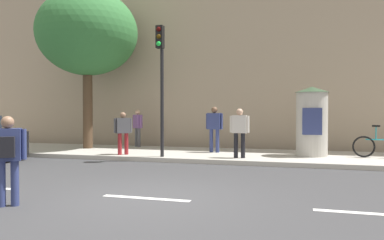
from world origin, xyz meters
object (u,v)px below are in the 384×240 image
Objects in this scene: pedestrian_in_dark_shirt at (8,153)px; bicycle_leaning at (381,146)px; street_tree at (87,33)px; pedestrian_near_pole at (214,125)px; traffic_light at (161,69)px; pedestrian_tallest at (123,129)px; poster_column at (312,121)px; pedestrian_with_bag at (239,129)px; pedestrian_in_light_jacket at (138,125)px.

pedestrian_in_dark_shirt is 11.19m from bicycle_leaning.
pedestrian_near_pole is (5.47, -0.11, -3.79)m from street_tree.
street_tree reaches higher than bicycle_leaning.
bicycle_leaning is at bearing 14.01° from traffic_light.
traffic_light is 7.75m from bicycle_leaning.
pedestrian_near_pole is 0.97× the size of bicycle_leaning.
poster_column is at bearing 12.83° from pedestrian_tallest.
pedestrian_in_dark_shirt is 6.93m from pedestrian_tallest.
pedestrian_tallest is 4.17m from pedestrian_with_bag.
pedestrian_tallest is at bearing 168.73° from traffic_light.
pedestrian_near_pole is 1.06× the size of pedestrian_in_light_jacket.
bicycle_leaning is at bearing 15.82° from pedestrian_with_bag.
traffic_light reaches higher than pedestrian_tallest.
poster_column reaches higher than pedestrian_near_pole.
pedestrian_with_bag is at bearing -51.13° from pedestrian_near_pole.
pedestrian_in_light_jacket is (1.76, 1.14, -3.87)m from street_tree.
pedestrian_in_dark_shirt is 0.98× the size of pedestrian_with_bag.
pedestrian_in_light_jacket is 0.92× the size of bicycle_leaning.
poster_column is (4.90, 1.79, -1.74)m from traffic_light.
pedestrian_tallest is at bearing -150.87° from pedestrian_near_pole.
poster_column is at bearing -2.96° from pedestrian_near_pole.
pedestrian_in_light_jacket is at bearing 125.69° from traffic_light.
poster_column is at bearing -11.25° from pedestrian_in_light_jacket.
traffic_light is 0.67× the size of street_tree.
bicycle_leaning is (11.17, -0.31, -4.42)m from street_tree.
pedestrian_tallest reaches higher than pedestrian_in_dark_shirt.
street_tree is 10.17m from pedestrian_in_dark_shirt.
traffic_light reaches higher than pedestrian_in_light_jacket.
poster_column is at bearing -1.87° from street_tree.
pedestrian_in_light_jacket is 0.99× the size of pedestrian_with_bag.
traffic_light is 1.84× the size of poster_column.
traffic_light is 6.87m from pedestrian_in_dark_shirt.
pedestrian_near_pole is 1.05× the size of pedestrian_with_bag.
pedestrian_with_bag is (4.16, 0.18, 0.06)m from pedestrian_tallest.
pedestrian_near_pole is at bearing 29.13° from pedestrian_tallest.
pedestrian_in_light_jacket is (-7.22, 1.44, -0.27)m from poster_column.
traffic_light is at bearing -125.37° from pedestrian_near_pole.
pedestrian_with_bag reaches higher than bicycle_leaning.
poster_column reaches higher than pedestrian_in_light_jacket.
street_tree is 3.85× the size of pedestrian_near_pole.
pedestrian_in_dark_shirt is 7.63m from pedestrian_with_bag.
pedestrian_in_dark_shirt reaches higher than bicycle_leaning.
street_tree reaches higher than poster_column.
pedestrian_with_bag is at bearing 10.78° from traffic_light.
poster_column is at bearing 29.25° from pedestrian_with_bag.
pedestrian_with_bag is at bearing -150.75° from poster_column.
street_tree is 4.96m from pedestrian_tallest.
pedestrian_in_light_jacket is (-3.72, 1.25, -0.08)m from pedestrian_near_pole.
pedestrian_near_pole reaches higher than pedestrian_tallest.
pedestrian_in_dark_shirt is at bearing -122.64° from poster_column.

